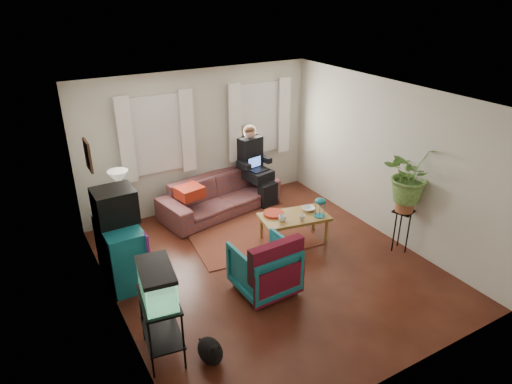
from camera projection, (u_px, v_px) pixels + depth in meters
floor at (269, 267)px, 6.98m from camera, size 4.50×5.00×0.01m
ceiling at (271, 98)px, 5.89m from camera, size 4.50×5.00×0.01m
wall_back at (199, 141)px, 8.40m from camera, size 4.50×0.01×2.60m
wall_front at (404, 281)px, 4.47m from camera, size 4.50×0.01×2.60m
wall_left at (109, 229)px, 5.42m from camera, size 0.01×5.00×2.60m
wall_right at (387, 161)px, 7.46m from camera, size 0.01×5.00×2.60m
window_left at (156, 135)px, 7.92m from camera, size 1.08×0.04×1.38m
window_right at (258, 118)px, 8.85m from camera, size 1.08×0.04×1.38m
curtains_left at (158, 136)px, 7.85m from camera, size 1.36×0.06×1.50m
curtains_right at (260, 119)px, 8.78m from camera, size 1.36×0.06×1.50m
picture_frame at (89, 155)px, 5.83m from camera, size 0.04×0.32×0.40m
area_rug at (250, 234)px, 7.86m from camera, size 2.17×1.81×0.01m
sofa at (220, 189)px, 8.49m from camera, size 2.42×1.32×0.90m
seated_person at (254, 167)px, 8.88m from camera, size 0.69×0.80×1.37m
side_table at (124, 221)px, 7.65m from camera, size 0.49×0.49×0.64m
table_lamp at (120, 188)px, 7.39m from camera, size 0.37×0.37×0.59m
dresser at (121, 252)px, 6.53m from camera, size 0.52×1.01×0.90m
crt_tv at (115, 205)px, 6.33m from camera, size 0.56×0.51×0.48m
aquarium_stand at (162, 327)px, 5.19m from camera, size 0.49×0.76×0.79m
aquarium at (157, 283)px, 4.94m from camera, size 0.44×0.69×0.42m
black_cat at (210, 349)px, 5.19m from camera, size 0.28×0.42×0.35m
armchair at (264, 265)px, 6.31m from camera, size 0.81×0.76×0.80m
serape_throw at (277, 266)px, 6.01m from camera, size 0.81×0.22×0.66m
coffee_table at (294, 228)px, 7.60m from camera, size 1.21×0.80×0.46m
cup_a at (282, 218)px, 7.32m from camera, size 0.15×0.15×0.10m
cup_b at (302, 218)px, 7.35m from camera, size 0.12×0.12×0.10m
bowl at (308, 209)px, 7.68m from camera, size 0.25×0.25×0.05m
snack_tray at (274, 214)px, 7.53m from camera, size 0.40×0.40×0.04m
birdcage at (320, 207)px, 7.43m from camera, size 0.21×0.21×0.32m
plant_stand at (401, 231)px, 7.28m from camera, size 0.38×0.38×0.71m
potted_plant at (408, 182)px, 6.92m from camera, size 0.99×0.93×0.90m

